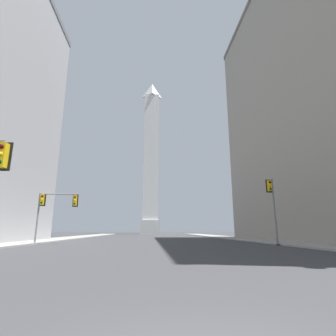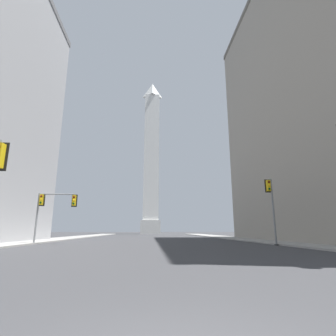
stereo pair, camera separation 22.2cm
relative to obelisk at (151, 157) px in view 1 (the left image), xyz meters
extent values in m
cube|color=gray|center=(-14.40, -60.68, -28.90)|extent=(5.00, 113.77, 0.15)
cube|color=gray|center=(14.40, -60.68, -28.90)|extent=(5.00, 113.77, 0.15)
cube|color=silver|center=(0.00, 0.00, -26.54)|extent=(7.11, 7.11, 4.87)
cube|color=silver|center=(0.00, 0.00, 0.51)|extent=(5.69, 5.69, 49.24)
pyramid|color=silver|center=(0.00, 0.00, 28.26)|extent=(5.69, 5.69, 6.25)
cylinder|color=slate|center=(11.69, -72.59, -25.76)|extent=(0.18, 0.18, 6.42)
cylinder|color=#262626|center=(11.69, -72.59, -28.93)|extent=(0.40, 0.40, 0.10)
cube|color=yellow|center=(11.40, -72.59, -23.25)|extent=(0.34, 0.34, 1.10)
cube|color=black|center=(11.40, -72.41, -23.25)|extent=(0.58, 0.03, 1.32)
sphere|color=#410907|center=(11.40, -72.78, -22.91)|extent=(0.22, 0.22, 0.22)
sphere|color=yellow|center=(11.40, -72.78, -23.25)|extent=(0.22, 0.22, 0.22)
sphere|color=#073410|center=(11.40, -72.78, -23.59)|extent=(0.22, 0.22, 0.22)
cylinder|color=slate|center=(-12.11, -69.10, -26.35)|extent=(0.18, 0.18, 5.24)
cylinder|color=#262626|center=(-12.11, -69.10, -28.93)|extent=(0.40, 0.40, 0.10)
cube|color=yellow|center=(-11.82, -69.10, -24.43)|extent=(0.36, 0.36, 1.10)
cube|color=black|center=(-11.83, -68.92, -24.43)|extent=(0.58, 0.06, 1.32)
sphere|color=#410907|center=(-11.81, -69.29, -24.09)|extent=(0.22, 0.22, 0.22)
sphere|color=yellow|center=(-11.81, -69.29, -24.43)|extent=(0.22, 0.22, 0.22)
sphere|color=#073410|center=(-11.81, -69.29, -24.77)|extent=(0.22, 0.22, 0.22)
cylinder|color=slate|center=(-10.28, -69.10, -23.83)|extent=(3.67, 0.14, 0.14)
sphere|color=slate|center=(-12.11, -69.10, -23.83)|extent=(0.18, 0.18, 0.18)
cube|color=yellow|center=(-8.45, -69.10, -24.50)|extent=(0.36, 0.36, 1.10)
cube|color=black|center=(-8.46, -68.92, -24.50)|extent=(0.58, 0.06, 1.32)
sphere|color=#410907|center=(-8.44, -69.29, -24.16)|extent=(0.22, 0.22, 0.22)
sphere|color=yellow|center=(-8.44, -69.29, -24.50)|extent=(0.22, 0.22, 0.22)
sphere|color=#073410|center=(-8.44, -69.29, -24.84)|extent=(0.22, 0.22, 0.22)
cube|color=yellow|center=(-7.05, -86.09, -24.38)|extent=(0.36, 0.36, 1.10)
cube|color=black|center=(-7.04, -85.91, -24.38)|extent=(0.58, 0.06, 1.32)
sphere|color=#410907|center=(-7.06, -86.28, -24.04)|extent=(0.22, 0.22, 0.22)
sphere|color=yellow|center=(-7.06, -86.28, -24.38)|extent=(0.22, 0.22, 0.22)
camera|label=1|loc=(-0.62, -97.63, -27.57)|focal=28.00mm
camera|label=2|loc=(-0.40, -97.65, -27.57)|focal=28.00mm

